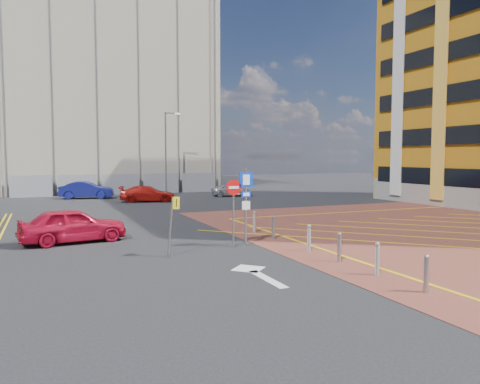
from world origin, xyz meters
TOP-DOWN VIEW (x-y plane):
  - ground at (0.00, 0.00)m, footprint 140.00×140.00m
  - lamp_back at (4.08, 28.00)m, footprint 1.53×0.16m
  - sign_cluster at (0.30, 0.98)m, footprint 1.17×0.12m
  - warning_sign at (-2.82, 0.14)m, footprint 0.55×0.38m
  - bollard_row at (2.30, -1.67)m, footprint 0.14×11.14m
  - construction_building at (0.00, 40.00)m, footprint 21.20×19.20m
  - construction_fence at (1.00, 30.00)m, footprint 21.60×0.06m
  - car_red_left at (-5.99, 4.72)m, footprint 4.66×2.45m
  - car_blue_back at (-3.51, 26.59)m, footprint 4.82×2.62m
  - car_red_back at (0.84, 21.58)m, footprint 4.84×2.96m
  - car_silver_back at (9.24, 23.88)m, footprint 4.03×2.31m

SIDE VIEW (x-z plane):
  - ground at x=0.00m, z-range 0.00..0.00m
  - bollard_row at x=2.30m, z-range 0.02..0.92m
  - car_silver_back at x=9.24m, z-range 0.00..1.06m
  - car_red_back at x=0.84m, z-range 0.00..1.31m
  - car_blue_back at x=-3.51m, z-range 0.00..1.51m
  - car_red_left at x=-5.99m, z-range 0.00..1.51m
  - construction_fence at x=1.00m, z-range 0.00..2.00m
  - warning_sign at x=-2.82m, z-range 0.31..2.55m
  - sign_cluster at x=0.30m, z-range 0.35..3.55m
  - lamp_back at x=4.08m, z-range 0.36..8.36m
  - construction_building at x=0.00m, z-range 0.00..22.00m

